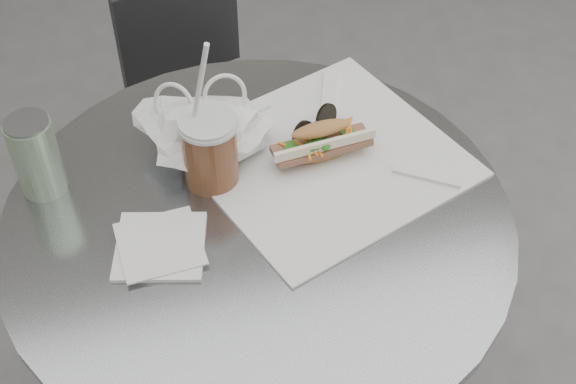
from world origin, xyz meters
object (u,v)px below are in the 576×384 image
object	(u,v)px
cafe_table	(262,322)
chair_far	(213,148)
banh_mi	(321,142)
drink_can	(36,156)
sunglasses	(314,127)
iced_coffee	(210,149)

from	to	relation	value
cafe_table	chair_far	world-z (taller)	cafe_table
banh_mi	drink_can	distance (m)	0.43
chair_far	drink_can	world-z (taller)	drink_can
sunglasses	iced_coffee	bearing A→B (deg)	164.50
cafe_table	banh_mi	distance (m)	0.35
iced_coffee	sunglasses	bearing A→B (deg)	16.78
drink_can	cafe_table	bearing A→B (deg)	-26.12
banh_mi	chair_far	bearing A→B (deg)	95.32
banh_mi	iced_coffee	distance (m)	0.18
sunglasses	drink_can	distance (m)	0.43
cafe_table	chair_far	bearing A→B (deg)	86.76
cafe_table	sunglasses	xyz separation A→B (m)	(0.13, 0.15, 0.29)
chair_far	banh_mi	distance (m)	0.71
cafe_table	banh_mi	xyz separation A→B (m)	(0.13, 0.09, 0.31)
banh_mi	cafe_table	bearing A→B (deg)	-148.59
cafe_table	sunglasses	bearing A→B (deg)	48.19
banh_mi	drink_can	bearing A→B (deg)	168.20
banh_mi	iced_coffee	bearing A→B (deg)	175.02
cafe_table	drink_can	xyz separation A→B (m)	(-0.30, 0.15, 0.34)
chair_far	sunglasses	size ratio (longest dim) A/B	7.19
chair_far	sunglasses	world-z (taller)	sunglasses
chair_far	drink_can	size ratio (longest dim) A/B	5.26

